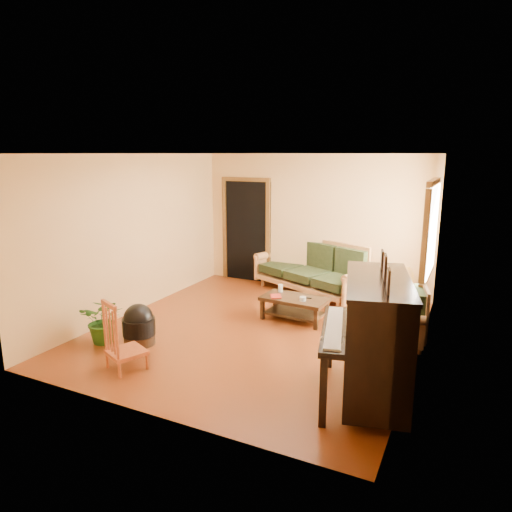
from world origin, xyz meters
The scene contains 16 objects.
floor centered at (0.00, 0.00, 0.00)m, with size 5.00×5.00×0.00m, color #59220B.
doorway centered at (-1.45, 2.48, 1.02)m, with size 1.08×0.16×2.05m, color black.
window centered at (2.21, 1.30, 1.50)m, with size 0.12×1.36×1.46m, color white.
sofa centered at (0.07, 2.14, 0.49)m, with size 2.30×0.96×0.99m, color #A26A3B.
coffee_table centered at (0.33, 0.68, 0.19)m, with size 1.03×0.56×0.38m, color black.
armchair centered at (1.93, 0.43, 0.43)m, with size 0.82×0.86×0.86m, color #A26A3B.
piano centered at (1.95, -1.18, 0.67)m, with size 0.89×1.52×1.34m, color black.
footstool centered at (-1.28, -1.14, 0.21)m, with size 0.45×0.45×0.43m, color black.
red_chair centered at (-0.92, -1.80, 0.44)m, with size 0.41×0.45×0.89m, color #943E1B.
leaning_frame centered at (1.67, 2.42, 0.32)m, with size 0.48×0.11×0.65m, color gold.
ceramic_crock centered at (1.85, 2.23, 0.14)m, with size 0.22×0.22×0.28m, color #355A9F.
potted_plant centered at (-1.74, -1.31, 0.33)m, with size 0.60×0.52×0.67m, color #255919.
book centered at (-0.02, 0.52, 0.39)m, with size 0.17×0.23×0.02m, color maroon.
candle centered at (0.01, 0.85, 0.44)m, with size 0.07×0.07×0.13m, color white.
glass_jar centered at (0.50, 0.57, 0.41)m, with size 0.10×0.10×0.07m, color silver.
remote centered at (0.52, 0.72, 0.38)m, with size 0.15×0.04×0.01m, color black.
Camera 1 is at (2.78, -5.79, 2.60)m, focal length 32.00 mm.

